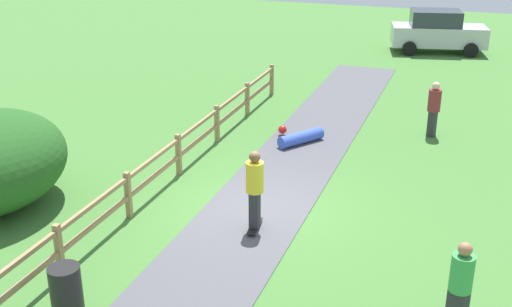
# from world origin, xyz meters

# --- Properties ---
(ground_plane) EXTENTS (60.00, 60.00, 0.00)m
(ground_plane) POSITION_xyz_m (0.00, 0.00, 0.00)
(ground_plane) COLOR #427533
(asphalt_path) EXTENTS (2.40, 28.00, 0.02)m
(asphalt_path) POSITION_xyz_m (0.00, 0.00, 0.01)
(asphalt_path) COLOR #515156
(asphalt_path) RESTS_ON ground_plane
(wooden_fence) EXTENTS (0.12, 18.12, 1.10)m
(wooden_fence) POSITION_xyz_m (-2.60, 0.00, 0.67)
(wooden_fence) COLOR #997A51
(wooden_fence) RESTS_ON ground_plane
(trash_bin) EXTENTS (0.56, 0.56, 0.90)m
(trash_bin) POSITION_xyz_m (-1.80, -4.80, 0.45)
(trash_bin) COLOR black
(trash_bin) RESTS_ON ground_plane
(skater_riding) EXTENTS (0.43, 0.82, 1.82)m
(skater_riding) POSITION_xyz_m (0.28, -0.91, 1.04)
(skater_riding) COLOR black
(skater_riding) RESTS_ON asphalt_path
(skater_fallen) EXTENTS (1.42, 1.44, 0.36)m
(skater_fallen) POSITION_xyz_m (-0.25, 4.48, 0.20)
(skater_fallen) COLOR blue
(skater_fallen) RESTS_ON asphalt_path
(bystander_green) EXTENTS (0.53, 0.53, 1.67)m
(bystander_green) POSITION_xyz_m (4.62, -3.05, 0.91)
(bystander_green) COLOR #2D2D33
(bystander_green) RESTS_ON ground_plane
(bystander_maroon) EXTENTS (0.46, 0.46, 1.68)m
(bystander_maroon) POSITION_xyz_m (3.34, 6.44, 0.93)
(bystander_maroon) COLOR #2D2D33
(bystander_maroon) RESTS_ON ground_plane
(parked_car_silver) EXTENTS (4.47, 2.67, 1.92)m
(parked_car_silver) POSITION_xyz_m (2.46, 17.96, 0.96)
(parked_car_silver) COLOR #B7B7BC
(parked_car_silver) RESTS_ON ground_plane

